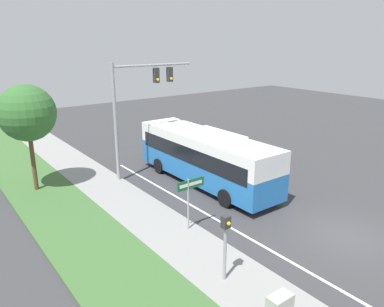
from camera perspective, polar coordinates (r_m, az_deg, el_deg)
The scene contains 8 objects.
ground_plane at distance 18.32m, azimuth 22.74°, elevation -11.64°, with size 80.00×80.00×0.00m, color #38383A.
sidewalk at distance 13.95m, azimuth 8.69°, elevation -19.85°, with size 2.80×80.00×0.12m.
lane_divider_near at distance 15.65m, azimuth 15.66°, elevation -16.06°, with size 0.14×30.00×0.01m.
bus at distance 22.17m, azimuth 2.06°, elevation -0.23°, with size 2.75×10.40×3.30m.
signal_gantry at distance 22.95m, azimuth -8.26°, elevation 8.42°, with size 5.52×0.41×7.12m.
pedestrian_signal at distance 13.34m, azimuth 5.12°, elevation -12.58°, with size 0.28×0.34×2.62m.
street_sign at distance 16.68m, azimuth -0.36°, elevation -6.16°, with size 1.44×0.08×2.52m.
roadside_tree at distance 22.23m, azimuth -23.86°, elevation 5.62°, with size 3.10×3.10×5.99m.
Camera 1 is at (-14.39, -7.60, 8.41)m, focal length 35.00 mm.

